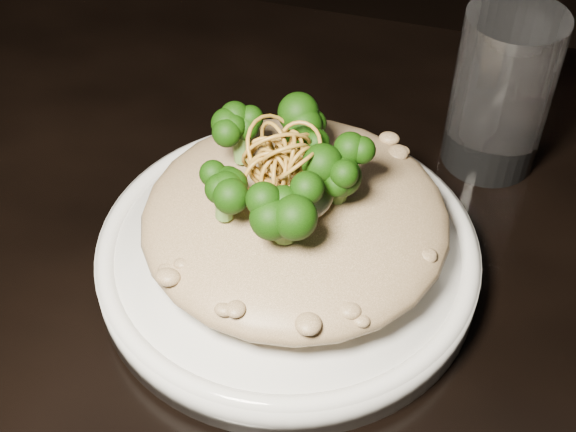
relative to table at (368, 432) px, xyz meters
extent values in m
cube|color=black|center=(0.00, 0.00, 0.06)|extent=(1.10, 0.80, 0.04)
cylinder|color=black|center=(-0.48, 0.33, -0.31)|extent=(0.05, 0.05, 0.71)
cylinder|color=white|center=(-0.08, 0.06, 0.10)|extent=(0.26, 0.26, 0.03)
ellipsoid|color=brown|center=(-0.07, 0.07, 0.13)|extent=(0.21, 0.21, 0.05)
ellipsoid|color=white|center=(-0.07, 0.06, 0.16)|extent=(0.05, 0.05, 0.01)
cylinder|color=white|center=(0.05, 0.22, 0.15)|extent=(0.08, 0.08, 0.13)
camera|label=1|loc=(0.02, -0.29, 0.51)|focal=50.00mm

